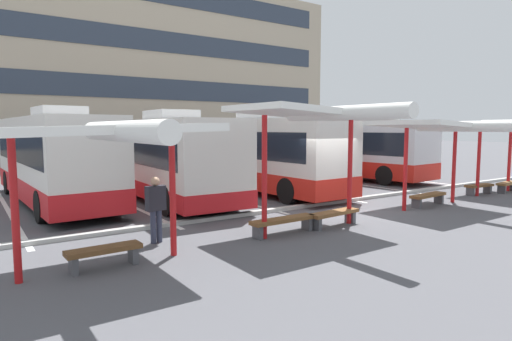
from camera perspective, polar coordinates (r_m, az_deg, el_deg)
ground_plane at (r=15.37m, az=11.15°, el=-5.21°), size 160.00×160.00×0.00m
terminal_building at (r=42.83m, az=-19.93°, el=12.14°), size 43.00×12.47×18.63m
coach_bus_0 at (r=18.16m, az=-25.30°, el=1.35°), size 2.90×10.50×3.62m
coach_bus_1 at (r=18.37m, az=-12.72°, el=1.75°), size 2.98×11.35×3.55m
coach_bus_2 at (r=20.46m, az=-1.63°, el=2.30°), size 2.79×12.41×3.62m
coach_bus_3 at (r=24.45m, az=2.72°, el=2.94°), size 2.70×10.36×3.68m
coach_bus_4 at (r=25.77m, az=10.69°, el=2.80°), size 3.59×11.61×3.55m
lane_stripe_0 at (r=18.31m, az=-30.24°, el=-4.12°), size 0.16×14.00×0.01m
lane_stripe_1 at (r=18.95m, az=-18.57°, el=-3.33°), size 0.16×14.00×0.01m
lane_stripe_2 at (r=20.32m, az=-8.09°, el=-2.51°), size 0.16×14.00×0.01m
lane_stripe_3 at (r=22.26m, az=0.81°, el=-1.73°), size 0.16×14.00×0.01m
lane_stripe_4 at (r=24.66m, az=8.12°, el=-1.07°), size 0.16×14.00×0.01m
lane_stripe_5 at (r=27.39m, az=14.06°, el=-0.51°), size 0.16×14.00×0.01m
waiting_shelter_0 at (r=8.90m, az=-19.63°, el=4.76°), size 4.10×5.21×3.00m
bench_0 at (r=9.47m, az=-19.49°, el=-10.24°), size 1.52×0.47×0.45m
waiting_shelter_1 at (r=11.79m, az=8.16°, el=7.13°), size 4.14×4.60×3.47m
bench_1 at (r=11.73m, az=3.64°, el=-6.80°), size 2.00×0.44×0.45m
bench_2 at (r=12.83m, az=10.28°, el=-5.82°), size 1.84×0.57×0.45m
waiting_shelter_2 at (r=16.73m, az=23.16°, el=5.25°), size 3.98×4.95×3.13m
bench_3 at (r=17.11m, az=21.85°, el=-3.25°), size 1.89×0.57×0.45m
waiting_shelter_3 at (r=21.35m, az=29.90°, el=5.19°), size 3.63×4.34×3.23m
bench_4 at (r=20.89m, az=27.47°, el=-1.97°), size 1.53×0.55×0.45m
bench_5 at (r=22.35m, az=30.36°, el=-1.64°), size 1.59×0.58×0.45m
platform_kerb at (r=16.15m, az=8.32°, el=-4.42°), size 44.00×0.24×0.12m
waiting_passenger_0 at (r=11.03m, az=-13.15°, el=-4.46°), size 0.51×0.29×1.66m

